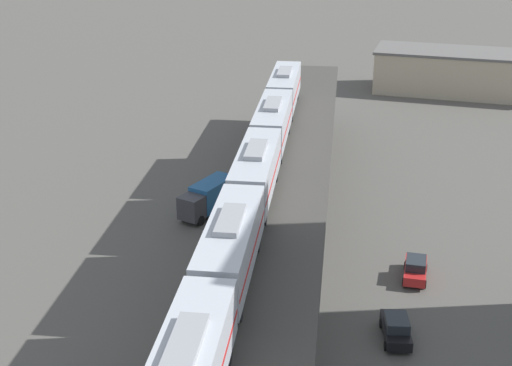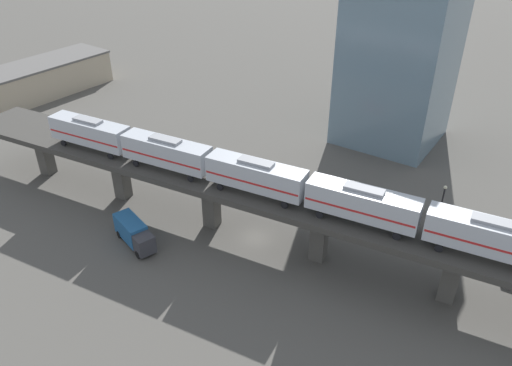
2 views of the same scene
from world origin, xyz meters
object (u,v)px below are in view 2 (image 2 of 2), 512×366
(street_car_red, at_px, (279,185))
(office_tower, at_px, (403,36))
(street_lamp, at_px, (441,205))
(street_car_black, at_px, (333,208))
(delivery_truck, at_px, (134,233))
(subway_train, at_px, (256,175))
(warehouse_building, at_px, (43,78))

(street_car_red, bearing_deg, office_tower, -14.32)
(street_lamp, bearing_deg, street_car_red, 98.02)
(street_car_black, xyz_separation_m, delivery_truck, (-19.96, 17.58, 0.82))
(street_car_red, distance_m, street_lamp, 22.71)
(subway_train, distance_m, delivery_truck, 17.46)
(street_car_red, distance_m, delivery_truck, 22.53)
(subway_train, height_order, street_car_red, subway_train)
(delivery_truck, xyz_separation_m, office_tower, (46.98, -14.91, 16.24))
(street_car_black, relative_size, street_lamp, 0.67)
(street_car_black, bearing_deg, warehouse_building, 85.26)
(subway_train, relative_size, warehouse_building, 2.15)
(subway_train, relative_size, street_lamp, 8.97)
(warehouse_building, bearing_deg, subway_train, -104.84)
(street_car_black, distance_m, office_tower, 32.07)
(street_car_black, bearing_deg, street_car_red, 83.99)
(street_car_red, distance_m, office_tower, 31.83)
(subway_train, bearing_deg, street_car_red, 19.70)
(street_car_black, height_order, office_tower, office_tower)
(street_car_red, height_order, delivery_truck, delivery_truck)
(street_car_red, xyz_separation_m, delivery_truck, (-20.94, 8.26, 0.82))
(delivery_truck, bearing_deg, street_car_red, -21.53)
(street_car_black, relative_size, delivery_truck, 0.62)
(subway_train, distance_m, warehouse_building, 69.22)
(street_car_black, height_order, delivery_truck, delivery_truck)
(delivery_truck, bearing_deg, subway_train, -57.23)
(street_lamp, xyz_separation_m, warehouse_building, (1.80, 84.30, -0.70))
(subway_train, xyz_separation_m, street_car_red, (12.70, 4.55, -9.37))
(warehouse_building, distance_m, office_tower, 73.31)
(street_car_red, relative_size, warehouse_building, 0.15)
(subway_train, distance_m, street_car_black, 15.74)
(street_car_red, bearing_deg, subway_train, -160.30)
(office_tower, bearing_deg, street_car_red, 165.68)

